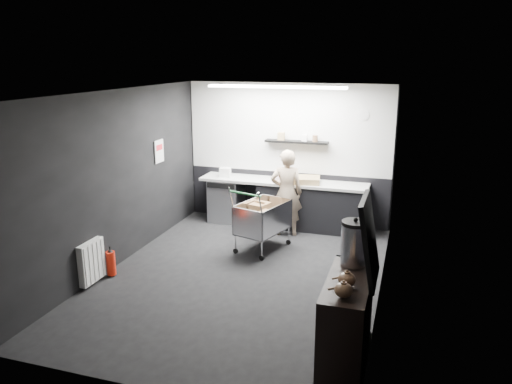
% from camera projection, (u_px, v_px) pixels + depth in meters
% --- Properties ---
extents(floor, '(5.50, 5.50, 0.00)m').
position_uv_depth(floor, '(241.00, 276.00, 7.44)').
color(floor, black).
rests_on(floor, ground).
extents(ceiling, '(5.50, 5.50, 0.00)m').
position_uv_depth(ceiling, '(240.00, 92.00, 6.73)').
color(ceiling, white).
rests_on(ceiling, wall_back).
extents(wall_back, '(5.50, 0.00, 5.50)m').
position_uv_depth(wall_back, '(288.00, 154.00, 9.61)').
color(wall_back, black).
rests_on(wall_back, floor).
extents(wall_front, '(5.50, 0.00, 5.50)m').
position_uv_depth(wall_front, '(141.00, 263.00, 4.55)').
color(wall_front, black).
rests_on(wall_front, floor).
extents(wall_left, '(0.00, 5.50, 5.50)m').
position_uv_depth(wall_left, '(118.00, 179.00, 7.66)').
color(wall_left, black).
rests_on(wall_left, floor).
extents(wall_right, '(0.00, 5.50, 5.50)m').
position_uv_depth(wall_right, '(385.00, 201.00, 6.50)').
color(wall_right, black).
rests_on(wall_right, floor).
extents(kitchen_wall_panel, '(3.95, 0.02, 1.70)m').
position_uv_depth(kitchen_wall_panel, '(288.00, 128.00, 9.46)').
color(kitchen_wall_panel, silver).
rests_on(kitchen_wall_panel, wall_back).
extents(dado_panel, '(3.95, 0.02, 1.00)m').
position_uv_depth(dado_panel, '(287.00, 197.00, 9.82)').
color(dado_panel, black).
rests_on(dado_panel, wall_back).
extents(floating_shelf, '(1.20, 0.22, 0.04)m').
position_uv_depth(floating_shelf, '(297.00, 142.00, 9.36)').
color(floating_shelf, black).
rests_on(floating_shelf, wall_back).
extents(wall_clock, '(0.20, 0.03, 0.20)m').
position_uv_depth(wall_clock, '(364.00, 115.00, 8.97)').
color(wall_clock, silver).
rests_on(wall_clock, wall_back).
extents(poster, '(0.02, 0.30, 0.40)m').
position_uv_depth(poster, '(159.00, 151.00, 8.80)').
color(poster, silver).
rests_on(poster, wall_left).
extents(poster_red_band, '(0.02, 0.22, 0.10)m').
position_uv_depth(poster_red_band, '(159.00, 147.00, 8.78)').
color(poster_red_band, red).
rests_on(poster_red_band, poster).
extents(radiator, '(0.10, 0.50, 0.60)m').
position_uv_depth(radiator, '(91.00, 262.00, 7.08)').
color(radiator, silver).
rests_on(radiator, wall_left).
extents(ceiling_strip, '(2.40, 0.20, 0.04)m').
position_uv_depth(ceiling_strip, '(276.00, 87.00, 8.44)').
color(ceiling_strip, white).
rests_on(ceiling_strip, ceiling).
extents(prep_counter, '(3.20, 0.61, 0.90)m').
position_uv_depth(prep_counter, '(290.00, 204.00, 9.50)').
color(prep_counter, black).
rests_on(prep_counter, floor).
extents(person, '(0.65, 0.51, 1.58)m').
position_uv_depth(person, '(286.00, 193.00, 8.99)').
color(person, beige).
rests_on(person, floor).
extents(shopping_cart, '(0.86, 1.16, 1.11)m').
position_uv_depth(shopping_cart, '(262.00, 219.00, 8.36)').
color(shopping_cart, silver).
rests_on(shopping_cart, floor).
extents(sideboard, '(0.52, 1.21, 1.81)m').
position_uv_depth(sideboard, '(348.00, 308.00, 5.32)').
color(sideboard, black).
rests_on(sideboard, floor).
extents(fire_extinguisher, '(0.14, 0.14, 0.45)m').
position_uv_depth(fire_extinguisher, '(111.00, 262.00, 7.39)').
color(fire_extinguisher, red).
rests_on(fire_extinguisher, floor).
extents(cardboard_box, '(0.63, 0.52, 0.11)m').
position_uv_depth(cardboard_box, '(304.00, 180.00, 9.24)').
color(cardboard_box, '#967C50').
rests_on(cardboard_box, prep_counter).
extents(pink_tub, '(0.20, 0.20, 0.20)m').
position_uv_depth(pink_tub, '(280.00, 175.00, 9.42)').
color(pink_tub, beige).
rests_on(pink_tub, prep_counter).
extents(white_container, '(0.23, 0.19, 0.18)m').
position_uv_depth(white_container, '(225.00, 172.00, 9.69)').
color(white_container, silver).
rests_on(white_container, prep_counter).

